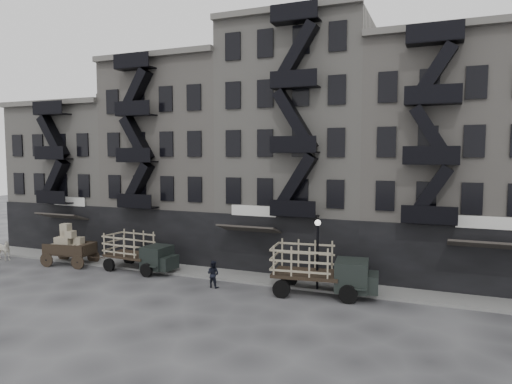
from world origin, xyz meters
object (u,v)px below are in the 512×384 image
at_px(horse, 1,250).
at_px(stake_truck_east, 321,266).
at_px(stake_truck_west, 139,250).
at_px(wagon, 69,241).
at_px(pedestrian_mid, 213,274).

distance_m(horse, stake_truck_east, 24.69).
relative_size(horse, stake_truck_west, 0.34).
xyz_separation_m(wagon, stake_truck_west, (5.80, 0.50, -0.24)).
bearing_deg(pedestrian_mid, horse, 4.39).
height_order(horse, stake_truck_west, stake_truck_west).
relative_size(wagon, stake_truck_east, 0.62).
bearing_deg(wagon, horse, -178.85).
bearing_deg(stake_truck_west, stake_truck_east, 1.99).
xyz_separation_m(horse, stake_truck_east, (24.66, 0.82, 0.91)).
height_order(wagon, stake_truck_west, wagon).
bearing_deg(horse, stake_truck_east, -90.26).
bearing_deg(pedestrian_mid, wagon, 0.18).
bearing_deg(wagon, stake_truck_east, -7.17).
distance_m(horse, wagon, 6.03).
height_order(horse, stake_truck_east, stake_truck_east).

